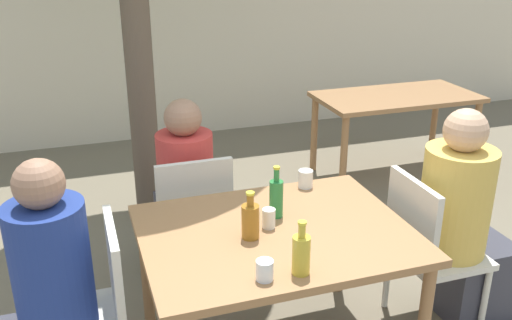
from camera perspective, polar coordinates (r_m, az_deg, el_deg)
name	(u,v)px	position (r m, az deg, el deg)	size (l,w,h in m)	color
cafe_building_wall	(150,4)	(6.05, -10.56, 15.04)	(10.00, 0.08, 2.80)	beige
dining_table_front	(275,245)	(2.80, 1.96, -8.51)	(1.29, 0.99, 0.75)	#996B42
dining_table_back	(396,105)	(5.23, 13.82, 5.36)	(1.41, 0.72, 0.75)	#996B42
patio_chair_0	(93,307)	(2.75, -15.98, -13.93)	(0.44, 0.44, 0.90)	beige
patio_chair_1	(427,244)	(3.25, 16.70, -8.08)	(0.44, 0.44, 0.90)	beige
patio_chair_2	(192,216)	(3.43, -6.38, -5.58)	(0.44, 0.44, 0.90)	beige
person_seated_0	(37,308)	(2.74, -21.03, -13.61)	(0.57, 0.34, 1.24)	#383842
person_seated_1	(463,227)	(3.35, 20.03, -6.36)	(0.59, 0.37, 1.26)	#383842
person_seated_2	(184,196)	(3.62, -7.20, -3.59)	(0.34, 0.57, 1.19)	#383842
oil_cruet_0	(301,254)	(2.40, 4.54, -9.31)	(0.08, 0.08, 0.24)	gold
green_bottle_1	(276,197)	(2.84, 2.04, -3.75)	(0.07, 0.07, 0.27)	#287A38
amber_bottle_2	(250,220)	(2.66, -0.57, -6.05)	(0.08, 0.08, 0.23)	#9E661E
drinking_glass_0	(269,218)	(2.76, 1.29, -5.85)	(0.06, 0.06, 0.10)	silver
drinking_glass_1	(265,270)	(2.38, 0.88, -10.95)	(0.07, 0.07, 0.09)	white
drinking_glass_2	(306,179)	(3.20, 4.98, -1.88)	(0.08, 0.08, 0.10)	silver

